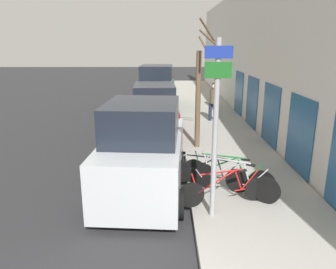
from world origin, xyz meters
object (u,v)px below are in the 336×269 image
object	(u,v)px
bicycle_3	(209,174)
parked_car_0	(144,153)
signpost	(215,125)
bicycle_0	(225,189)
pedestrian_far	(215,91)
pedestrian_near	(214,100)
parked_car_1	(155,114)
bicycle_2	(227,175)
parked_car_2	(157,90)
street_tree	(199,92)
bicycle_1	(233,180)

from	to	relation	value
bicycle_3	parked_car_0	bearing A→B (deg)	115.53
signpost	bicycle_0	size ratio (longest dim) A/B	1.71
parked_car_0	pedestrian_far	bearing A→B (deg)	76.79
signpost	pedestrian_near	world-z (taller)	signpost
parked_car_1	bicycle_2	bearing A→B (deg)	-71.70
parked_car_1	pedestrian_near	xyz separation A→B (m)	(2.72, 2.39, 0.16)
bicycle_2	parked_car_0	size ratio (longest dim) A/B	0.50
bicycle_2	bicycle_0	bearing A→B (deg)	-166.71
bicycle_2	parked_car_1	world-z (taller)	parked_car_1
parked_car_2	parked_car_1	bearing A→B (deg)	-86.42
bicycle_2	pedestrian_far	distance (m)	11.23
bicycle_0	parked_car_2	distance (m)	12.04
signpost	pedestrian_far	bearing A→B (deg)	81.64
bicycle_0	parked_car_0	distance (m)	2.21
pedestrian_near	bicycle_0	bearing A→B (deg)	-81.16
bicycle_0	street_tree	xyz separation A→B (m)	(-0.19, 4.38, 1.62)
street_tree	pedestrian_far	bearing A→B (deg)	77.55
bicycle_0	pedestrian_far	bearing A→B (deg)	-18.69
bicycle_0	pedestrian_near	size ratio (longest dim) A/B	1.24
bicycle_3	parked_car_0	distance (m)	1.76
bicycle_2	pedestrian_far	bearing A→B (deg)	20.34
bicycle_0	parked_car_0	world-z (taller)	parked_car_0
parked_car_0	parked_car_2	distance (m)	10.94
bicycle_3	street_tree	world-z (taller)	street_tree
bicycle_0	parked_car_1	xyz separation A→B (m)	(-1.81, 6.05, 0.49)
bicycle_2	street_tree	bearing A→B (deg)	32.77
bicycle_3	parked_car_1	world-z (taller)	parked_car_1
bicycle_2	pedestrian_far	size ratio (longest dim) A/B	1.38
bicycle_1	street_tree	distance (m)	4.24
bicycle_3	pedestrian_near	size ratio (longest dim) A/B	1.11
parked_car_1	pedestrian_near	bearing A→B (deg)	39.06
signpost	bicycle_0	distance (m)	1.77
parked_car_1	bicycle_3	bearing A→B (deg)	-75.37
parked_car_2	pedestrian_near	world-z (taller)	parked_car_2
street_tree	bicycle_0	bearing A→B (deg)	-87.49
bicycle_0	parked_car_2	world-z (taller)	parked_car_2
bicycle_3	pedestrian_far	world-z (taller)	pedestrian_far
bicycle_0	bicycle_3	xyz separation A→B (m)	(-0.26, 0.94, 0.00)
bicycle_0	bicycle_1	distance (m)	0.56
parked_car_2	parked_car_0	bearing A→B (deg)	-87.34
bicycle_1	pedestrian_far	distance (m)	11.48
signpost	parked_car_2	world-z (taller)	signpost
bicycle_1	pedestrian_near	xyz separation A→B (m)	(0.62, 7.96, 0.62)
parked_car_0	bicycle_2	bearing A→B (deg)	-1.45
parked_car_1	street_tree	xyz separation A→B (m)	(1.62, -1.67, 1.13)
bicycle_2	parked_car_0	bearing A→B (deg)	111.49
bicycle_0	parked_car_2	xyz separation A→B (m)	(-1.88, 11.88, 0.63)
signpost	bicycle_1	distance (m)	2.01
parked_car_0	street_tree	world-z (taller)	street_tree
bicycle_2	pedestrian_near	bearing A→B (deg)	21.51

